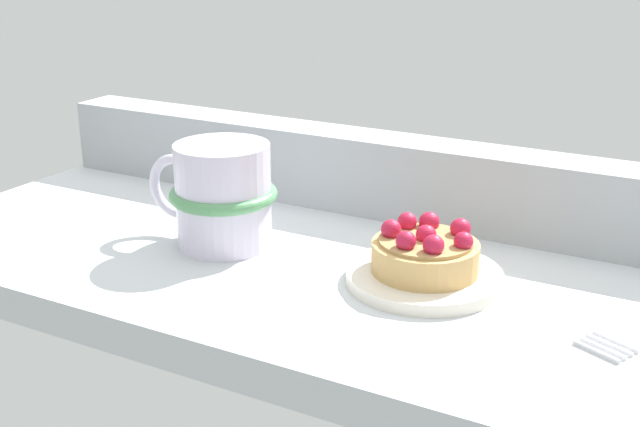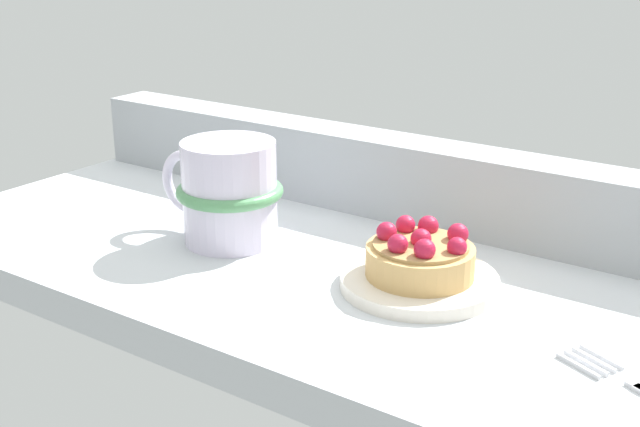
{
  "view_description": "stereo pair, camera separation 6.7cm",
  "coord_description": "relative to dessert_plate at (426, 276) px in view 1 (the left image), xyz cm",
  "views": [
    {
      "loc": [
        25.82,
        -55.79,
        26.96
      ],
      "look_at": [
        -4.5,
        -0.2,
        4.29
      ],
      "focal_mm": 46.28,
      "sensor_mm": 36.0,
      "label": 1
    },
    {
      "loc": [
        31.54,
        -52.27,
        26.96
      ],
      "look_at": [
        -4.5,
        -0.2,
        4.29
      ],
      "focal_mm": 46.28,
      "sensor_mm": 36.0,
      "label": 2
    }
  ],
  "objects": [
    {
      "name": "ground_plane",
      "position": [
        -4.7,
        -0.32,
        -2.0
      ],
      "size": [
        85.27,
        32.71,
        3.02
      ],
      "primitive_type": "cube",
      "color": "silver"
    },
    {
      "name": "window_rail_back",
      "position": [
        -4.7,
        13.43,
        3.26
      ],
      "size": [
        83.56,
        5.2,
        7.49
      ],
      "primitive_type": "cube",
      "color": "#9EA3A8",
      "rests_on": "ground_plane"
    },
    {
      "name": "dessert_plate",
      "position": [
        0.0,
        0.0,
        0.0
      ],
      "size": [
        12.3,
        12.3,
        1.04
      ],
      "color": "silver",
      "rests_on": "ground_plane"
    },
    {
      "name": "raspberry_tart",
      "position": [
        -0.01,
        0.01,
        2.13
      ],
      "size": [
        8.37,
        8.37,
        3.98
      ],
      "color": "tan",
      "rests_on": "dessert_plate"
    },
    {
      "name": "coffee_mug",
      "position": [
        -18.62,
        -1.04,
        4.07
      ],
      "size": [
        12.68,
        9.37,
        9.07
      ],
      "color": "silver",
      "rests_on": "ground_plane"
    }
  ]
}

